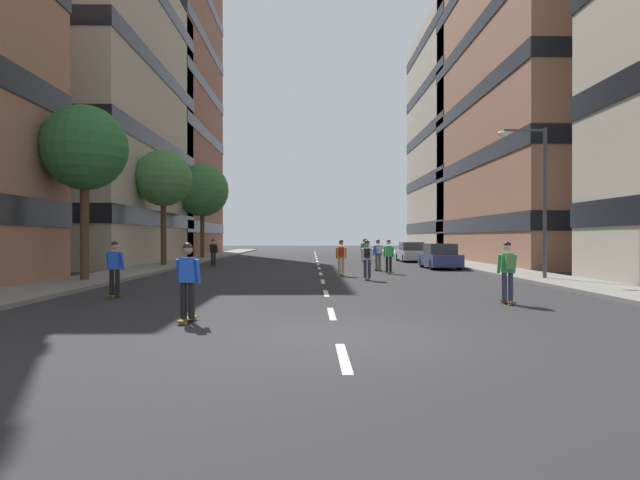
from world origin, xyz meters
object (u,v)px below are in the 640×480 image
skater_4 (389,255)px  skater_7 (364,249)px  street_tree_far (202,190)px  skater_0 (367,257)px  street_tree_near (84,149)px  skater_5 (508,268)px  parked_car_near (440,257)px  skater_6 (188,278)px  skater_3 (366,248)px  street_tree_mid (163,179)px  skater_8 (378,253)px  skater_2 (213,251)px  skater_1 (341,255)px  parked_car_mid (411,253)px  streetlamp_right (536,186)px  skater_9 (115,266)px

skater_4 → skater_7: 12.84m
street_tree_far → skater_0: street_tree_far is taller
street_tree_near → skater_5: 17.41m
parked_car_near → skater_6: 23.42m
skater_3 → skater_4: same height
street_tree_mid → skater_8: bearing=-18.7°
street_tree_mid → skater_2: 5.63m
skater_0 → skater_5: same height
skater_0 → skater_8: 6.79m
street_tree_mid → skater_1: street_tree_mid is taller
skater_5 → skater_0: bearing=109.7°
skater_4 → skater_7: same height
parked_car_mid → streetlamp_right: streetlamp_right is taller
parked_car_near → skater_4: size_ratio=2.47×
street_tree_mid → skater_2: street_tree_mid is taller
street_tree_mid → skater_0: 16.95m
skater_2 → street_tree_mid: bearing=-164.2°
skater_2 → skater_8: size_ratio=1.00×
streetlamp_right → skater_9: size_ratio=3.65×
street_tree_far → streetlamp_right: (19.20, -24.26, -1.83)m
skater_4 → skater_8: same height
parked_car_near → street_tree_mid: size_ratio=0.60×
parked_car_near → streetlamp_right: 10.26m
parked_car_near → skater_0: size_ratio=2.47×
skater_4 → skater_9: 15.22m
street_tree_near → streetlamp_right: street_tree_near is taller
street_tree_far → skater_1: (10.91, -20.98, -4.95)m
skater_7 → parked_car_near: bearing=-65.6°
parked_car_near → skater_4: bearing=-129.5°
street_tree_near → skater_9: size_ratio=4.08×
skater_2 → skater_8: (10.18, -5.32, 0.03)m
skater_3 → skater_7: (-0.55, -4.60, 0.03)m
skater_6 → skater_7: size_ratio=1.00×
street_tree_far → skater_4: size_ratio=4.57×
skater_1 → skater_3: bearing=80.8°
street_tree_far → skater_3: size_ratio=4.57×
street_tree_mid → skater_5: bearing=-52.9°
skater_0 → skater_4: 4.68m
streetlamp_right → skater_2: bearing=142.3°
street_tree_near → skater_4: 15.29m
skater_0 → skater_1: (-1.00, 2.76, 0.00)m
street_tree_near → skater_1: bearing=19.8°
skater_0 → street_tree_near: bearing=-174.4°
streetlamp_right → skater_3: size_ratio=3.65×
parked_car_mid → street_tree_far: 18.76m
parked_car_near → skater_0: 10.42m
street_tree_far → parked_car_mid: bearing=-16.9°
parked_car_mid → skater_5: 27.30m
street_tree_near → parked_car_mid: bearing=48.8°
skater_3 → skater_9: bearing=-110.5°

